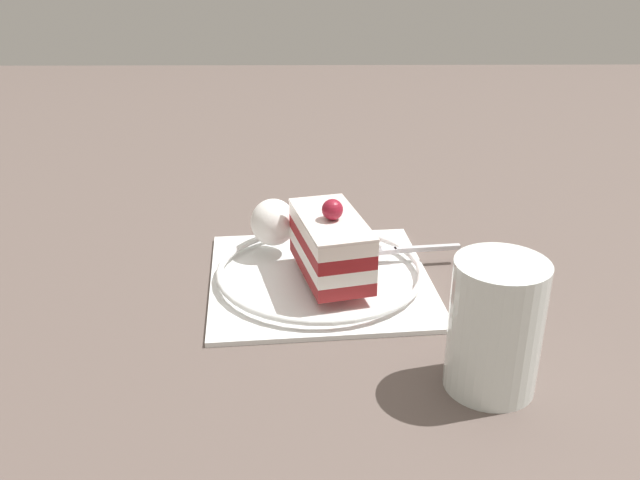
{
  "coord_description": "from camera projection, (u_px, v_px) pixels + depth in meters",
  "views": [
    {
      "loc": [
        0.02,
        -0.62,
        0.33
      ],
      "look_at": [
        0.03,
        -0.01,
        0.05
      ],
      "focal_mm": 38.09,
      "sensor_mm": 36.0,
      "label": 1
    }
  ],
  "objects": [
    {
      "name": "drink_glass_near",
      "position": [
        495.0,
        331.0,
        0.52
      ],
      "size": [
        0.07,
        0.07,
        0.11
      ],
      "color": "white",
      "rests_on": "ground_plane"
    },
    {
      "name": "dessert_plate",
      "position": [
        320.0,
        274.0,
        0.69
      ],
      "size": [
        0.24,
        0.24,
        0.02
      ],
      "color": "white",
      "rests_on": "ground_plane"
    },
    {
      "name": "ground_plane",
      "position": [
        296.0,
        277.0,
        0.71
      ],
      "size": [
        2.4,
        2.4,
        0.0
      ],
      "primitive_type": "plane",
      "color": "brown"
    },
    {
      "name": "whipped_cream_dollop",
      "position": [
        273.0,
        222.0,
        0.73
      ],
      "size": [
        0.05,
        0.05,
        0.05
      ],
      "primitive_type": "ellipsoid",
      "color": "white",
      "rests_on": "dessert_plate"
    },
    {
      "name": "cake_slice",
      "position": [
        331.0,
        244.0,
        0.67
      ],
      "size": [
        0.09,
        0.13,
        0.08
      ],
      "color": "maroon",
      "rests_on": "dessert_plate"
    },
    {
      "name": "fork",
      "position": [
        404.0,
        250.0,
        0.72
      ],
      "size": [
        0.12,
        0.02,
        0.0
      ],
      "color": "silver",
      "rests_on": "dessert_plate"
    }
  ]
}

